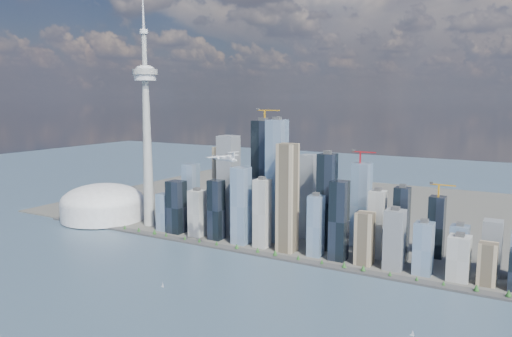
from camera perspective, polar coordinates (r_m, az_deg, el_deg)
The scene contains 10 objects.
ground at distance 790.74m, azimuth -10.72°, elevation -14.22°, with size 4000.00×4000.00×0.00m, color #364D5F.
seawall at distance 981.22m, azimuth -1.09°, elevation -9.47°, with size 1100.00×22.00×4.00m, color #383838.
land at distance 1373.95m, azimuth 8.61°, elevation -4.45°, with size 1400.00×900.00×3.00m, color #4C4C47.
shoreline_trees at distance 979.19m, azimuth -1.10°, elevation -9.09°, with size 960.53×7.20×8.80m.
skyscraper_cluster at distance 1006.78m, azimuth 4.36°, elevation -4.16°, with size 736.00×142.00×272.23m.
needle_tower at distance 1164.75m, azimuth -12.39°, elevation 4.85°, with size 56.00×56.00×550.50m.
dome_stadium at distance 1281.00m, azimuth -17.09°, elevation -3.91°, with size 200.00×200.00×86.00m.
airplane at distance 885.79m, azimuth -3.71°, elevation 1.20°, with size 72.79×65.16×18.33m.
sailboat_west at distance 827.08m, azimuth -10.62°, elevation -12.97°, with size 6.52×3.24×9.07m.
sailboat_east at distance 692.47m, azimuth 17.44°, elevation -17.58°, with size 6.15×2.99×8.55m.
Camera 1 is at (480.32, -552.41, 299.03)m, focal length 35.00 mm.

